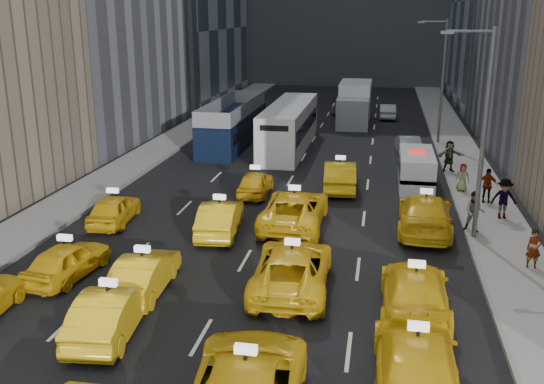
{
  "coord_description": "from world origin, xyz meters",
  "views": [
    {
      "loc": [
        5.11,
        -13.83,
        9.63
      ],
      "look_at": [
        0.55,
        11.02,
        2.0
      ],
      "focal_mm": 40.0,
      "sensor_mm": 36.0,
      "label": 1
    }
  ],
  "objects_px": {
    "double_decker": "(233,123)",
    "box_truck": "(355,104)",
    "nypd_van": "(416,170)",
    "pedestrian_0": "(534,249)",
    "city_bus": "(289,127)"
  },
  "relations": [
    {
      "from": "double_decker",
      "to": "city_bus",
      "type": "height_order",
      "value": "double_decker"
    },
    {
      "from": "box_truck",
      "to": "nypd_van",
      "type": "bearing_deg",
      "value": -79.21
    },
    {
      "from": "nypd_van",
      "to": "double_decker",
      "type": "distance_m",
      "value": 15.52
    },
    {
      "from": "nypd_van",
      "to": "city_bus",
      "type": "xyz_separation_m",
      "value": [
        -8.55,
        8.3,
        0.64
      ]
    },
    {
      "from": "double_decker",
      "to": "city_bus",
      "type": "relative_size",
      "value": 0.91
    },
    {
      "from": "double_decker",
      "to": "box_truck",
      "type": "relative_size",
      "value": 1.45
    },
    {
      "from": "double_decker",
      "to": "box_truck",
      "type": "bearing_deg",
      "value": 54.87
    },
    {
      "from": "pedestrian_0",
      "to": "double_decker",
      "type": "bearing_deg",
      "value": 129.31
    },
    {
      "from": "nypd_van",
      "to": "box_truck",
      "type": "xyz_separation_m",
      "value": [
        -4.47,
        19.16,
        0.8
      ]
    },
    {
      "from": "double_decker",
      "to": "pedestrian_0",
      "type": "height_order",
      "value": "double_decker"
    },
    {
      "from": "city_bus",
      "to": "nypd_van",
      "type": "bearing_deg",
      "value": -45.84
    },
    {
      "from": "double_decker",
      "to": "box_truck",
      "type": "height_order",
      "value": "box_truck"
    },
    {
      "from": "city_bus",
      "to": "box_truck",
      "type": "bearing_deg",
      "value": 67.77
    },
    {
      "from": "nypd_van",
      "to": "city_bus",
      "type": "bearing_deg",
      "value": 138.68
    },
    {
      "from": "box_truck",
      "to": "pedestrian_0",
      "type": "height_order",
      "value": "box_truck"
    }
  ]
}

